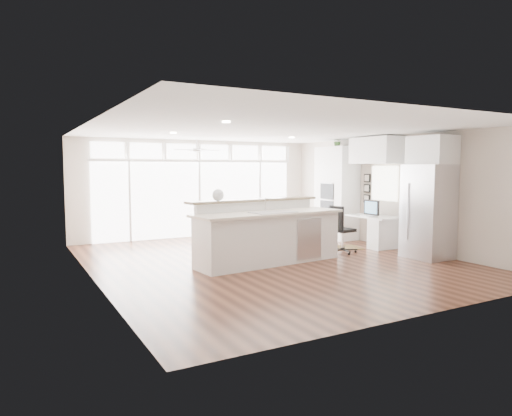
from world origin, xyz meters
TOP-DOWN VIEW (x-y plane):
  - floor at (0.00, 0.00)m, footprint 7.00×8.00m
  - ceiling at (0.00, 0.00)m, footprint 7.00×8.00m
  - wall_back at (0.00, 4.00)m, footprint 7.00×0.04m
  - wall_front at (0.00, -4.00)m, footprint 7.00×0.04m
  - wall_left at (-3.50, 0.00)m, footprint 0.04×8.00m
  - wall_right at (3.50, 0.00)m, footprint 0.04×8.00m
  - glass_wall at (0.00, 3.94)m, footprint 5.80×0.06m
  - transom_row at (0.00, 3.94)m, footprint 5.90×0.06m
  - desk_window at (3.46, 0.30)m, footprint 0.04×0.85m
  - ceiling_fan at (-0.50, 2.80)m, footprint 1.16×1.16m
  - recessed_lights at (0.00, 0.20)m, footprint 3.40×3.00m
  - oven_cabinet at (3.17, 1.80)m, footprint 0.64×1.20m
  - desk_nook at (3.13, 0.30)m, footprint 0.72×1.30m
  - upper_cabinets at (3.17, 0.30)m, footprint 0.64×1.30m
  - refrigerator at (3.11, -1.35)m, footprint 0.76×0.90m
  - fridge_cabinet at (3.17, -1.35)m, footprint 0.64×0.90m
  - framed_photos at (3.46, 0.92)m, footprint 0.06×0.22m
  - kitchen_island at (-0.13, -0.17)m, footprint 3.33×1.54m
  - rug at (2.29, 0.49)m, footprint 1.08×0.90m
  - office_chair at (1.91, -0.01)m, footprint 0.62×0.58m
  - fishbowl at (-1.12, 0.13)m, footprint 0.26×0.26m
  - monitor at (3.05, 0.30)m, footprint 0.09×0.49m
  - keyboard at (2.88, 0.30)m, footprint 0.16×0.35m
  - potted_plant at (3.17, 1.80)m, footprint 0.34×0.37m

SIDE VIEW (x-z plane):
  - floor at x=0.00m, z-range -0.02..0.00m
  - rug at x=2.29m, z-range 0.00..0.01m
  - desk_nook at x=3.13m, z-range 0.00..0.76m
  - office_chair at x=1.91m, z-range 0.00..1.07m
  - kitchen_island at x=-0.13m, z-range 0.00..1.28m
  - keyboard at x=2.88m, z-range 0.76..0.78m
  - monitor at x=3.05m, z-range 0.76..1.17m
  - refrigerator at x=3.11m, z-range 0.00..2.00m
  - glass_wall at x=0.00m, z-range 0.01..2.09m
  - oven_cabinet at x=3.17m, z-range 0.00..2.50m
  - wall_back at x=0.00m, z-range 0.00..2.70m
  - wall_front at x=0.00m, z-range 0.00..2.70m
  - wall_left at x=-3.50m, z-range 0.00..2.70m
  - wall_right at x=3.50m, z-range 0.00..2.70m
  - fishbowl at x=-1.12m, z-range 1.28..1.52m
  - framed_photos at x=3.46m, z-range 1.00..1.80m
  - desk_window at x=3.46m, z-range 1.12..1.98m
  - fridge_cabinet at x=3.17m, z-range 2.00..2.60m
  - upper_cabinets at x=3.17m, z-range 2.03..2.67m
  - transom_row at x=0.00m, z-range 2.18..2.58m
  - ceiling_fan at x=-0.50m, z-range 2.32..2.64m
  - potted_plant at x=3.17m, z-range 2.50..2.75m
  - recessed_lights at x=0.00m, z-range 2.67..2.69m
  - ceiling at x=0.00m, z-range 2.69..2.71m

